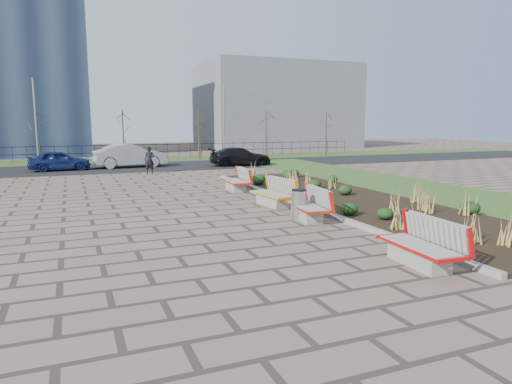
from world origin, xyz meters
name	(u,v)px	position (x,y,z in m)	size (l,w,h in m)	color
ground	(245,249)	(0.00, 0.00, 0.00)	(120.00, 120.00, 0.00)	brown
planting_bed	(348,199)	(6.25, 5.00, 0.05)	(4.50, 18.00, 0.10)	black
planting_curb	(295,203)	(3.92, 5.00, 0.07)	(0.16, 18.00, 0.15)	gray
grass_verge_near	(441,193)	(11.00, 5.00, 0.02)	(5.00, 38.00, 0.04)	#33511E
grass_verge_far	(122,160)	(0.00, 28.00, 0.02)	(80.00, 5.00, 0.04)	#33511E
road	(132,167)	(0.00, 22.00, 0.01)	(80.00, 7.00, 0.02)	black
bench_a	(419,243)	(3.00, -2.62, 0.50)	(0.90, 2.10, 1.00)	red
bench_b	(307,204)	(3.00, 2.44, 0.50)	(0.90, 2.10, 1.00)	red
bench_c	(272,192)	(3.00, 5.10, 0.50)	(0.90, 2.10, 1.00)	#FFB40D
bench_d	(235,180)	(3.00, 9.17, 0.50)	(0.90, 2.10, 1.00)	red
litter_bin	(299,205)	(2.82, 2.62, 0.47)	(0.46, 0.46, 0.94)	#B2B2B7
pedestrian	(150,160)	(0.53, 17.60, 0.82)	(0.60, 0.39, 1.64)	black
car_blue	(59,161)	(-4.52, 21.47, 0.66)	(1.50, 3.74, 1.27)	navy
car_silver	(130,156)	(-0.06, 21.98, 0.82)	(1.70, 4.87, 1.60)	gray
car_black	(240,157)	(7.34, 20.34, 0.66)	(1.79, 4.40, 1.28)	black
tree_b	(37,137)	(-6.00, 26.50, 2.04)	(1.40, 1.40, 4.00)	#4C3D2D
tree_c	(123,136)	(0.00, 26.50, 2.04)	(1.40, 1.40, 4.00)	#4C3D2D
tree_d	(199,135)	(6.00, 26.50, 2.04)	(1.40, 1.40, 4.00)	#4C3D2D
tree_e	(266,134)	(12.00, 26.50, 2.04)	(1.40, 1.40, 4.00)	#4C3D2D
tree_f	(326,134)	(18.00, 26.50, 2.04)	(1.40, 1.40, 4.00)	#4C3D2D
lamp_west	(36,123)	(-6.00, 26.00, 3.04)	(0.24, 0.60, 6.00)	gray
lamp_east	(224,123)	(8.00, 26.00, 3.04)	(0.24, 0.60, 6.00)	gray
railing_fence	(120,152)	(0.00, 29.50, 0.64)	(44.00, 0.10, 1.20)	black
building_grey	(276,106)	(20.00, 42.00, 5.00)	(18.00, 12.00, 10.00)	slate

